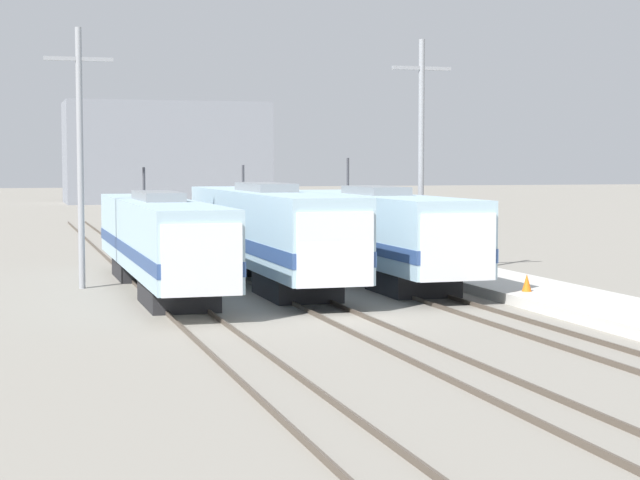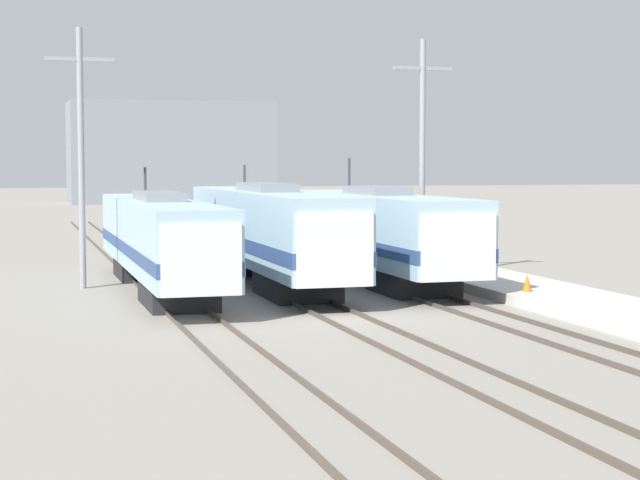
{
  "view_description": "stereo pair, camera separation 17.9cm",
  "coord_description": "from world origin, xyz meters",
  "px_view_note": "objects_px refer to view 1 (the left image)",
  "views": [
    {
      "loc": [
        -10.59,
        -34.18,
        5.1
      ],
      "look_at": [
        -0.02,
        1.68,
        2.43
      ],
      "focal_mm": 60.0,
      "sensor_mm": 36.0,
      "label": 1
    },
    {
      "loc": [
        -10.42,
        -34.23,
        5.1
      ],
      "look_at": [
        -0.02,
        1.68,
        2.43
      ],
      "focal_mm": 60.0,
      "sensor_mm": 36.0,
      "label": 2
    }
  ],
  "objects_px": {
    "locomotive_far_right": "(379,233)",
    "traffic_cone": "(527,283)",
    "locomotive_center": "(269,233)",
    "catenary_tower_left": "(80,150)",
    "locomotive_far_left": "(160,240)",
    "catenary_tower_right": "(421,151)"
  },
  "relations": [
    {
      "from": "locomotive_far_right",
      "to": "traffic_cone",
      "type": "relative_size",
      "value": 27.26
    },
    {
      "from": "locomotive_center",
      "to": "locomotive_far_right",
      "type": "distance_m",
      "value": 4.77
    },
    {
      "from": "locomotive_far_right",
      "to": "traffic_cone",
      "type": "xyz_separation_m",
      "value": [
        3.11,
        -7.54,
        -1.42
      ]
    },
    {
      "from": "catenary_tower_right",
      "to": "traffic_cone",
      "type": "distance_m",
      "value": 10.31
    },
    {
      "from": "locomotive_far_left",
      "to": "catenary_tower_right",
      "type": "xyz_separation_m",
      "value": [
        11.97,
        2.14,
        3.59
      ]
    },
    {
      "from": "locomotive_far_left",
      "to": "traffic_cone",
      "type": "distance_m",
      "value": 14.41
    },
    {
      "from": "locomotive_far_left",
      "to": "locomotive_center",
      "type": "bearing_deg",
      "value": 14.21
    },
    {
      "from": "catenary_tower_left",
      "to": "traffic_cone",
      "type": "distance_m",
      "value": 18.6
    },
    {
      "from": "catenary_tower_right",
      "to": "locomotive_far_right",
      "type": "bearing_deg",
      "value": -149.31
    },
    {
      "from": "locomotive_center",
      "to": "catenary_tower_left",
      "type": "distance_m",
      "value": 8.44
    },
    {
      "from": "catenary_tower_left",
      "to": "locomotive_far_right",
      "type": "bearing_deg",
      "value": -6.84
    },
    {
      "from": "locomotive_far_right",
      "to": "locomotive_far_left",
      "type": "bearing_deg",
      "value": -176.04
    },
    {
      "from": "traffic_cone",
      "to": "locomotive_far_left",
      "type": "bearing_deg",
      "value": 151.31
    },
    {
      "from": "catenary_tower_right",
      "to": "locomotive_center",
      "type": "bearing_deg",
      "value": -172.6
    },
    {
      "from": "locomotive_far_left",
      "to": "catenary_tower_right",
      "type": "bearing_deg",
      "value": 10.13
    },
    {
      "from": "locomotive_center",
      "to": "locomotive_far_right",
      "type": "bearing_deg",
      "value": -6.55
    },
    {
      "from": "locomotive_far_left",
      "to": "catenary_tower_left",
      "type": "bearing_deg",
      "value": 143.62
    },
    {
      "from": "locomotive_far_right",
      "to": "catenary_tower_left",
      "type": "xyz_separation_m",
      "value": [
        -12.38,
        1.48,
        3.53
      ]
    },
    {
      "from": "locomotive_far_left",
      "to": "traffic_cone",
      "type": "xyz_separation_m",
      "value": [
        12.59,
        -6.89,
        -1.35
      ]
    },
    {
      "from": "locomotive_far_left",
      "to": "traffic_cone",
      "type": "height_order",
      "value": "locomotive_far_left"
    },
    {
      "from": "locomotive_center",
      "to": "locomotive_far_left",
      "type": "bearing_deg",
      "value": -165.79
    },
    {
      "from": "catenary_tower_left",
      "to": "catenary_tower_right",
      "type": "xyz_separation_m",
      "value": [
        14.88,
        0.0,
        0.0
      ]
    }
  ]
}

